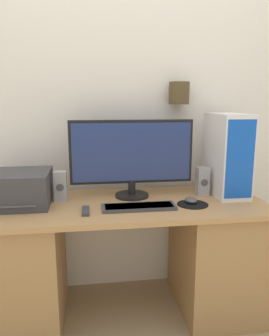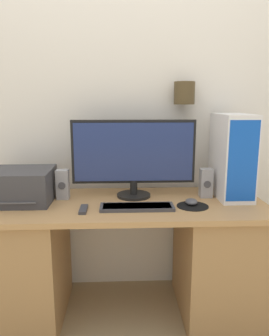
# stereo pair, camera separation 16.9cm
# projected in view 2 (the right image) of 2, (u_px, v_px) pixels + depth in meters

# --- Properties ---
(wall_back) EXTENTS (6.40, 0.18, 2.70)m
(wall_back) POSITION_uv_depth(u_px,v_px,m) (121.00, 88.00, 2.10)
(wall_back) COLOR white
(wall_back) RESTS_ON ground_plane
(desk) EXTENTS (1.64, 0.63, 0.70)m
(desk) POSITION_uv_depth(u_px,v_px,m) (122.00, 257.00, 1.94)
(desk) COLOR tan
(desk) RESTS_ON ground_plane
(monitor) EXTENTS (0.73, 0.20, 0.46)m
(monitor) POSITION_uv_depth(u_px,v_px,m) (134.00, 155.00, 1.94)
(monitor) COLOR black
(monitor) RESTS_ON desk
(keyboard) EXTENTS (0.40, 0.13, 0.02)m
(keyboard) POSITION_uv_depth(u_px,v_px,m) (137.00, 207.00, 1.76)
(keyboard) COLOR #3D3D42
(keyboard) RESTS_ON desk
(mousepad) EXTENTS (0.17, 0.17, 0.00)m
(mousepad) POSITION_uv_depth(u_px,v_px,m) (193.00, 206.00, 1.80)
(mousepad) COLOR black
(mousepad) RESTS_ON desk
(mouse) EXTENTS (0.07, 0.08, 0.03)m
(mouse) POSITION_uv_depth(u_px,v_px,m) (191.00, 202.00, 1.82)
(mouse) COLOR #4C4C51
(mouse) RESTS_ON mousepad
(computer_tower) EXTENTS (0.18, 0.35, 0.50)m
(computer_tower) POSITION_uv_depth(u_px,v_px,m) (232.00, 156.00, 1.94)
(computer_tower) COLOR white
(computer_tower) RESTS_ON desk
(printer) EXTENTS (0.37, 0.33, 0.19)m
(printer) POSITION_uv_depth(u_px,v_px,m) (20.00, 186.00, 1.87)
(printer) COLOR #38383D
(printer) RESTS_ON desk
(speaker_left) EXTENTS (0.07, 0.07, 0.17)m
(speaker_left) POSITION_uv_depth(u_px,v_px,m) (63.00, 184.00, 1.93)
(speaker_left) COLOR #99999E
(speaker_left) RESTS_ON desk
(speaker_right) EXTENTS (0.07, 0.07, 0.17)m
(speaker_right) POSITION_uv_depth(u_px,v_px,m) (206.00, 183.00, 1.96)
(speaker_right) COLOR #99999E
(speaker_right) RESTS_ON desk
(remote_control) EXTENTS (0.04, 0.13, 0.02)m
(remote_control) POSITION_uv_depth(u_px,v_px,m) (83.00, 209.00, 1.73)
(remote_control) COLOR #38383D
(remote_control) RESTS_ON desk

